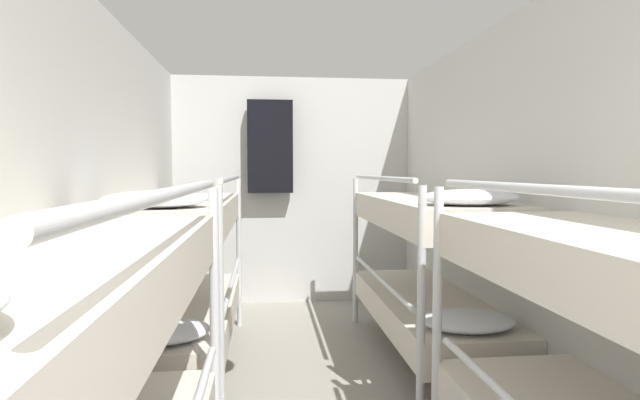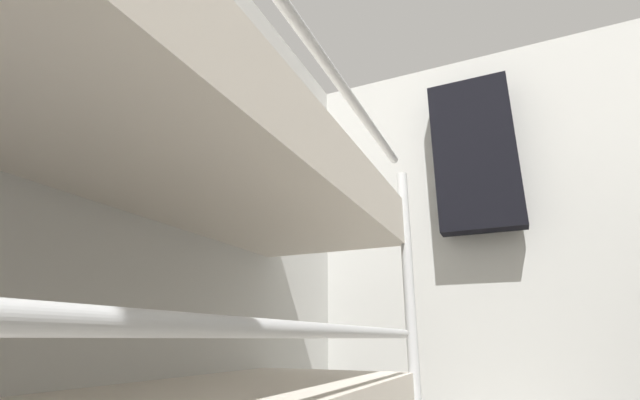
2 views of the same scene
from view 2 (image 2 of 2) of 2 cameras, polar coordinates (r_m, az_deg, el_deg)
name	(u,v)px [view 2 (image 2 of 2)]	position (r m, az deg, el deg)	size (l,w,h in m)	color
wall_back	(530,231)	(2.60, 26.18, -3.70)	(2.49, 0.06, 2.27)	silver
bunk_stack_left_far	(173,277)	(1.07, -18.99, -9.69)	(0.70, 1.89, 1.31)	silver
hanging_coat	(474,154)	(2.58, 19.87, 5.80)	(0.44, 0.12, 0.90)	black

